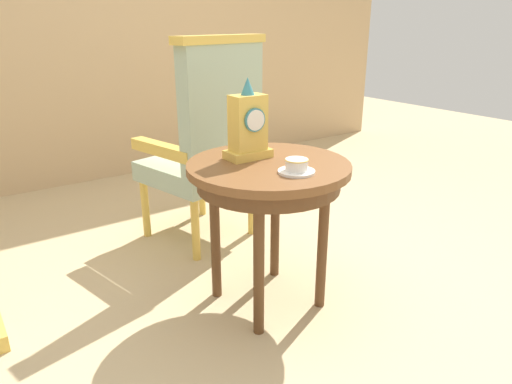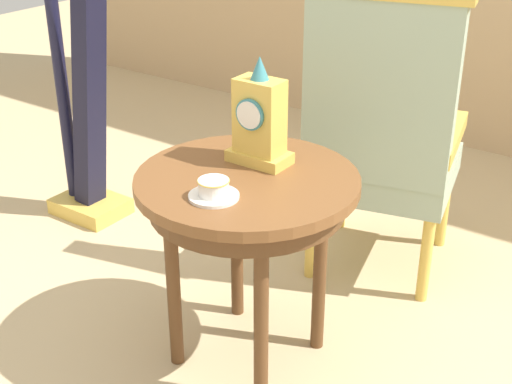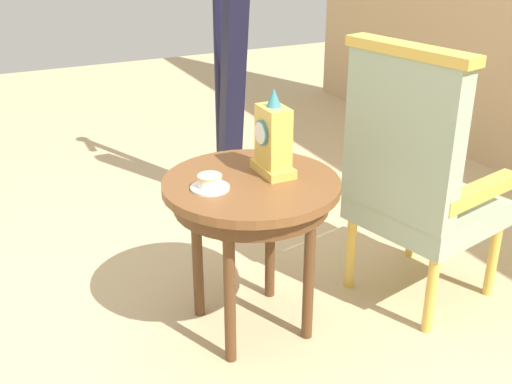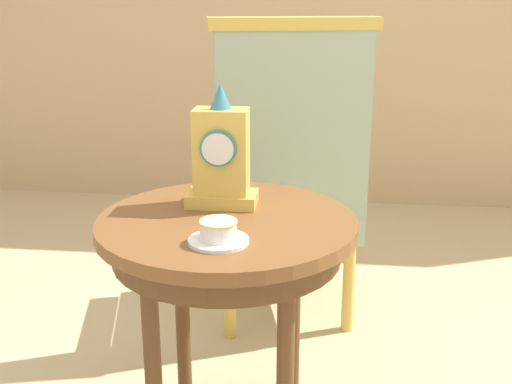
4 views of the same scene
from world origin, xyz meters
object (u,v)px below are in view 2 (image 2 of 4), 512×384
(teacup_left, at_px, (214,190))
(harp, at_px, (80,65))
(mantel_clock, at_px, (259,121))
(side_table, at_px, (247,200))
(armchair, at_px, (382,134))

(teacup_left, distance_m, harp, 1.29)
(teacup_left, distance_m, mantel_clock, 0.30)
(teacup_left, relative_size, mantel_clock, 0.43)
(side_table, height_order, harp, harp)
(side_table, bearing_deg, harp, 160.58)
(side_table, relative_size, harp, 0.39)
(teacup_left, xyz_separation_m, armchair, (0.10, 0.86, -0.09))
(armchair, bearing_deg, harp, -167.06)
(teacup_left, bearing_deg, harp, 153.59)
(armchair, distance_m, harp, 1.30)
(teacup_left, bearing_deg, mantel_clock, 97.56)
(armchair, relative_size, harp, 0.65)
(mantel_clock, distance_m, harp, 1.16)
(harp, bearing_deg, armchair, 12.94)
(side_table, relative_size, teacup_left, 4.72)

